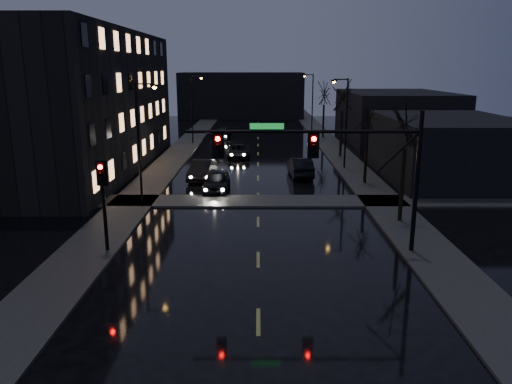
{
  "coord_description": "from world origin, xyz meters",
  "views": [
    {
      "loc": [
        -0.02,
        -14.32,
        8.93
      ],
      "look_at": [
        -0.11,
        8.52,
        3.2
      ],
      "focal_mm": 35.0,
      "sensor_mm": 36.0,
      "label": 1
    }
  ],
  "objects_px": {
    "oncoming_car_d": "(222,134)",
    "lead_car": "(300,167)",
    "oncoming_car_c": "(239,151)",
    "oncoming_car_a": "(217,181)",
    "oncoming_car_b": "(202,170)"
  },
  "relations": [
    {
      "from": "oncoming_car_a",
      "to": "oncoming_car_b",
      "type": "xyz_separation_m",
      "value": [
        -1.53,
        4.08,
        -0.01
      ]
    },
    {
      "from": "oncoming_car_a",
      "to": "lead_car",
      "type": "height_order",
      "value": "lead_car"
    },
    {
      "from": "oncoming_car_b",
      "to": "oncoming_car_c",
      "type": "relative_size",
      "value": 0.98
    },
    {
      "from": "oncoming_car_a",
      "to": "oncoming_car_d",
      "type": "bearing_deg",
      "value": 94.02
    },
    {
      "from": "oncoming_car_a",
      "to": "lead_car",
      "type": "distance_m",
      "value": 8.46
    },
    {
      "from": "oncoming_car_c",
      "to": "lead_car",
      "type": "xyz_separation_m",
      "value": [
        5.52,
        -9.05,
        0.14
      ]
    },
    {
      "from": "oncoming_car_c",
      "to": "oncoming_car_a",
      "type": "bearing_deg",
      "value": -96.41
    },
    {
      "from": "oncoming_car_d",
      "to": "oncoming_car_b",
      "type": "bearing_deg",
      "value": -84.66
    },
    {
      "from": "oncoming_car_b",
      "to": "lead_car",
      "type": "height_order",
      "value": "lead_car"
    },
    {
      "from": "lead_car",
      "to": "oncoming_car_a",
      "type": "bearing_deg",
      "value": 34.97
    },
    {
      "from": "oncoming_car_b",
      "to": "lead_car",
      "type": "relative_size",
      "value": 0.96
    },
    {
      "from": "oncoming_car_c",
      "to": "oncoming_car_d",
      "type": "relative_size",
      "value": 1.04
    },
    {
      "from": "oncoming_car_a",
      "to": "oncoming_car_d",
      "type": "distance_m",
      "value": 27.79
    },
    {
      "from": "oncoming_car_d",
      "to": "lead_car",
      "type": "relative_size",
      "value": 0.95
    },
    {
      "from": "oncoming_car_b",
      "to": "oncoming_car_d",
      "type": "distance_m",
      "value": 23.67
    }
  ]
}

